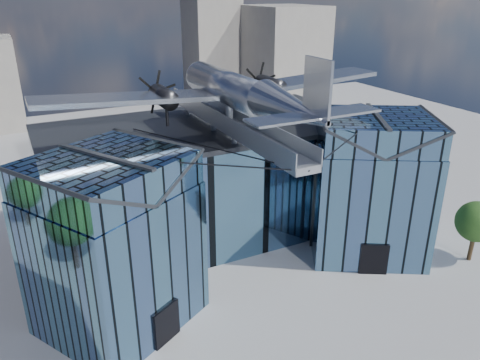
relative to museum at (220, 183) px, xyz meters
name	(u,v)px	position (x,y,z in m)	size (l,w,h in m)	color
ground_plane	(251,272)	(0.00, -5.82, -5.54)	(120.00, 120.00, 0.00)	gray
museum	(220,183)	(0.00, 0.00, 0.00)	(32.88, 24.50, 17.60)	#45698D
bg_towers	(114,60)	(1.45, 44.67, 4.47)	(77.00, 24.50, 26.00)	gray
tree_plaza_e	(477,222)	(17.09, -12.34, -2.01)	(3.78, 3.78, 5.22)	#322314
tree_side_e	(426,141)	(30.64, 5.63, -2.22)	(3.73, 3.73, 4.91)	#322314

